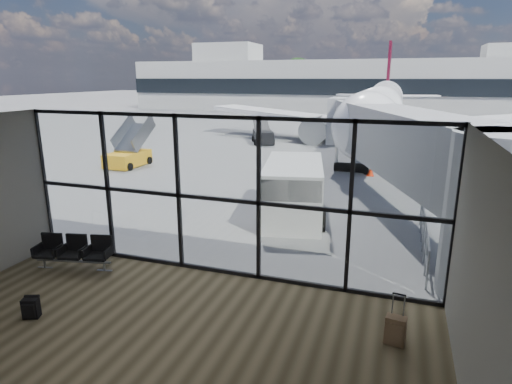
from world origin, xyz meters
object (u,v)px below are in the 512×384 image
Objects in this scene: suitcase at (395,330)px; backpack at (31,308)px; service_van at (293,190)px; airliner at (381,108)px; mobile_stairs at (128,157)px; belt_loader at (263,136)px; seating_row at (75,250)px.

backpack is at bearing -160.42° from suitcase.
suitcase is (8.04, 1.65, 0.08)m from backpack.
backpack is 8.21m from suitcase.
suitcase is at bearing -73.54° from service_van.
backpack is at bearing -100.98° from airliner.
backpack is at bearing -124.92° from service_van.
service_van is at bearing -28.42° from mobile_stairs.
belt_loader is (-3.28, 27.75, 0.38)m from backpack.
mobile_stairs reaches higher than suitcase.
airliner is at bearing 64.37° from seating_row.
belt_loader is 1.22× the size of mobile_stairs.
seating_row is 0.52× the size of belt_loader.
mobile_stairs is at bearing 96.80° from backpack.
mobile_stairs is (-16.40, 14.21, 0.26)m from suitcase.
suitcase is 0.21× the size of service_van.
backpack is (0.94, -2.57, -0.29)m from seating_row.
airliner is (5.95, 32.27, 2.62)m from backpack.
belt_loader is at bearing -154.43° from airliner.
belt_loader is (-11.33, 26.10, 0.30)m from suitcase.
mobile_stairs is (-14.30, -16.41, -2.28)m from airliner.
backpack is 0.12× the size of belt_loader.
service_van is 13.98m from mobile_stairs.
seating_row reaches higher than backpack.
mobile_stairs reaches higher than backpack.
seating_row is 2.76m from backpack.
suitcase is 28.46m from belt_loader.
suitcase is at bearing -86.62° from airliner.
airliner is 21.89m from mobile_stairs.
service_van is 1.24× the size of belt_loader.
airliner is 8.45× the size of belt_loader.
belt_loader is at bearing 66.67° from mobile_stairs.
backpack is 10.10m from service_van.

